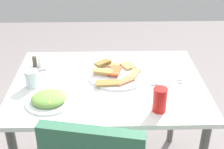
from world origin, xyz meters
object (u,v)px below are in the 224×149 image
object	(u,v)px
dining_table	(108,95)
pide_platter	(117,74)
soda_can	(160,100)
salad_plate_greens	(49,99)
fork	(167,82)
drinking_glass	(32,79)
spoon	(168,85)
condiment_caddy	(38,64)
paper_napkin	(168,84)

from	to	relation	value
dining_table	pide_platter	xyz separation A→B (m)	(-0.05, -0.07, 0.10)
pide_platter	soda_can	world-z (taller)	soda_can
salad_plate_greens	fork	world-z (taller)	salad_plate_greens
soda_can	drinking_glass	world-z (taller)	soda_can
soda_can	drinking_glass	xyz separation A→B (m)	(0.65, -0.24, -0.01)
drinking_glass	pide_platter	bearing A→B (deg)	-167.23
spoon	pide_platter	bearing A→B (deg)	-45.61
pide_platter	salad_plate_greens	size ratio (longest dim) A/B	1.48
soda_can	fork	xyz separation A→B (m)	(-0.09, -0.26, -0.06)
pide_platter	spoon	xyz separation A→B (m)	(-0.27, 0.12, -0.01)
dining_table	condiment_caddy	world-z (taller)	condiment_caddy
salad_plate_greens	dining_table	bearing A→B (deg)	-146.66
salad_plate_greens	drinking_glass	xyz separation A→B (m)	(0.11, -0.16, 0.03)
pide_platter	drinking_glass	xyz separation A→B (m)	(0.46, 0.10, 0.04)
paper_napkin	fork	xyz separation A→B (m)	(0.00, -0.02, 0.00)
paper_napkin	condiment_caddy	size ratio (longest dim) A/B	1.04
paper_napkin	condiment_caddy	xyz separation A→B (m)	(0.74, -0.21, 0.02)
pide_platter	fork	bearing A→B (deg)	162.84
drinking_glass	salad_plate_greens	bearing A→B (deg)	125.32
drinking_glass	dining_table	bearing A→B (deg)	-174.91
pide_platter	fork	world-z (taller)	pide_platter
soda_can	fork	bearing A→B (deg)	-108.22
spoon	condiment_caddy	world-z (taller)	condiment_caddy
pide_platter	salad_plate_greens	bearing A→B (deg)	36.97
salad_plate_greens	fork	bearing A→B (deg)	-163.89
spoon	condiment_caddy	distance (m)	0.77
dining_table	condiment_caddy	size ratio (longest dim) A/B	9.56
spoon	fork	bearing A→B (deg)	-111.77
paper_napkin	soda_can	bearing A→B (deg)	70.53
salad_plate_greens	condiment_caddy	world-z (taller)	condiment_caddy
pide_platter	soda_can	distance (m)	0.39
fork	pide_platter	bearing A→B (deg)	-34.29
fork	soda_can	bearing A→B (deg)	54.66
pide_platter	salad_plate_greens	xyz separation A→B (m)	(0.35, 0.26, 0.01)
condiment_caddy	drinking_glass	bearing A→B (deg)	92.46
dining_table	soda_can	distance (m)	0.39
fork	salad_plate_greens	bearing A→B (deg)	-1.02
fork	paper_napkin	bearing A→B (deg)	72.87
fork	condiment_caddy	xyz separation A→B (m)	(0.74, -0.19, 0.02)
soda_can	paper_napkin	xyz separation A→B (m)	(-0.09, -0.24, -0.06)
pide_platter	paper_napkin	distance (m)	0.29
soda_can	paper_napkin	size ratio (longest dim) A/B	1.07
soda_can	fork	size ratio (longest dim) A/B	0.63
soda_can	paper_napkin	bearing A→B (deg)	-109.47
dining_table	spoon	size ratio (longest dim) A/B	5.71
spoon	condiment_caddy	bearing A→B (deg)	-38.54
paper_napkin	dining_table	bearing A→B (deg)	-5.89
soda_can	spoon	size ratio (longest dim) A/B	0.66
soda_can	condiment_caddy	size ratio (longest dim) A/B	1.11
dining_table	paper_napkin	distance (m)	0.34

